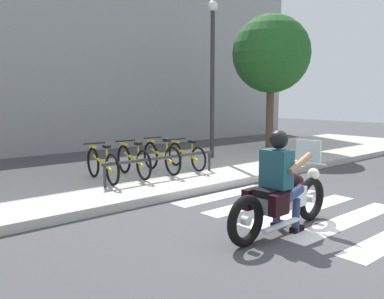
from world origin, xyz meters
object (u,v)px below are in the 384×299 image
(motorcycle, at_px, (282,199))
(bicycle_2, at_px, (161,157))
(bike_rack, at_px, (162,160))
(rider, at_px, (280,174))
(bicycle_0, at_px, (102,165))
(tree_near_rack, at_px, (271,54))
(street_lamp, at_px, (212,67))
(bicycle_3, at_px, (186,155))
(bicycle_1, at_px, (133,161))

(motorcycle, distance_m, bicycle_2, 4.21)
(bike_rack, bearing_deg, rider, -100.31)
(bicycle_0, distance_m, tree_near_rack, 7.77)
(motorcycle, relative_size, rider, 1.56)
(bike_rack, height_order, street_lamp, street_lamp)
(bicycle_2, xyz_separation_m, street_lamp, (2.49, 0.90, 2.20))
(bicycle_0, xyz_separation_m, bicycle_3, (2.28, 0.00, -0.03))
(street_lamp, bearing_deg, bicycle_2, -160.17)
(bike_rack, distance_m, tree_near_rack, 6.85)
(tree_near_rack, bearing_deg, motorcycle, -140.55)
(street_lamp, relative_size, tree_near_rack, 0.97)
(bicycle_1, bearing_deg, bicycle_3, 0.06)
(street_lamp, bearing_deg, rider, -125.10)
(rider, relative_size, bicycle_2, 0.87)
(bicycle_0, xyz_separation_m, bike_rack, (1.14, -0.55, 0.05))
(rider, bearing_deg, bicycle_2, 75.96)
(rider, xyz_separation_m, bicycle_3, (1.79, 4.11, -0.36))
(motorcycle, xyz_separation_m, bike_rack, (0.57, 3.55, 0.09))
(rider, relative_size, bike_rack, 0.51)
(bicycle_3, distance_m, bike_rack, 1.27)
(rider, relative_size, bicycle_0, 0.88)
(rider, bearing_deg, bike_rack, 79.69)
(motorcycle, distance_m, bicycle_1, 4.11)
(rider, xyz_separation_m, bicycle_1, (0.27, 4.10, -0.33))
(street_lamp, bearing_deg, bicycle_3, -152.61)
(bicycle_1, bearing_deg, motorcycle, -92.64)
(rider, height_order, bicycle_3, rider)
(bicycle_2, xyz_separation_m, bike_rack, (-0.38, -0.55, 0.04))
(bicycle_1, relative_size, bike_rack, 0.56)
(rider, height_order, bicycle_0, rider)
(motorcycle, xyz_separation_m, bicycle_0, (-0.57, 4.10, 0.04))
(bicycle_0, bearing_deg, bicycle_2, -0.01)
(rider, distance_m, bicycle_2, 4.24)
(bicycle_2, distance_m, bicycle_3, 0.76)
(rider, distance_m, bicycle_0, 4.15)
(bike_rack, bearing_deg, tree_near_rack, 17.16)
(motorcycle, height_order, bicycle_1, motorcycle)
(bicycle_1, height_order, street_lamp, street_lamp)
(bike_rack, relative_size, tree_near_rack, 0.62)
(bicycle_1, bearing_deg, street_lamp, 15.44)
(bicycle_2, distance_m, tree_near_rack, 6.40)
(bicycle_3, xyz_separation_m, bike_rack, (-1.14, -0.56, 0.08))
(street_lamp, bearing_deg, bike_rack, -153.18)
(motorcycle, height_order, bike_rack, motorcycle)
(bicycle_2, bearing_deg, bicycle_0, 179.99)
(bicycle_0, height_order, bicycle_1, bicycle_1)
(rider, relative_size, bicycle_1, 0.90)
(bike_rack, bearing_deg, bicycle_0, 154.08)
(bicycle_2, xyz_separation_m, tree_near_rack, (5.61, 1.30, 2.79))
(bicycle_2, height_order, street_lamp, street_lamp)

